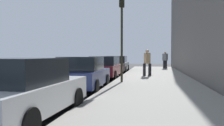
# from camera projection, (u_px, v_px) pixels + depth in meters

# --- Properties ---
(ground_plane) EXTENTS (56.00, 56.00, 0.00)m
(ground_plane) POSITION_uv_depth(u_px,v_px,m) (107.00, 78.00, 16.99)
(ground_plane) COLOR black
(sidewalk) EXTENTS (28.00, 4.60, 0.15)m
(sidewalk) POSITION_uv_depth(u_px,v_px,m) (154.00, 77.00, 16.45)
(sidewalk) COLOR gray
(sidewalk) RESTS_ON ground
(lane_stripe_centre) EXTENTS (28.00, 0.14, 0.01)m
(lane_stripe_centre) POSITION_uv_depth(u_px,v_px,m) (64.00, 77.00, 17.51)
(lane_stripe_centre) COLOR gold
(lane_stripe_centre) RESTS_ON ground
(parked_car_white) EXTENTS (4.26, 1.99, 1.51)m
(parked_car_white) POSITION_uv_depth(u_px,v_px,m) (23.00, 90.00, 5.72)
(parked_car_white) COLOR black
(parked_car_white) RESTS_ON ground
(parked_car_navy) EXTENTS (4.14, 1.96, 1.51)m
(parked_car_navy) POSITION_uv_depth(u_px,v_px,m) (83.00, 74.00, 10.79)
(parked_car_navy) COLOR black
(parked_car_navy) RESTS_ON ground
(parked_car_maroon) EXTENTS (4.65, 1.96, 1.51)m
(parked_car_maroon) POSITION_uv_depth(u_px,v_px,m) (106.00, 67.00, 16.49)
(parked_car_maroon) COLOR black
(parked_car_maroon) RESTS_ON ground
(parked_car_charcoal) EXTENTS (4.67, 1.95, 1.51)m
(parked_car_charcoal) POSITION_uv_depth(u_px,v_px,m) (117.00, 64.00, 22.29)
(parked_car_charcoal) COLOR black
(parked_car_charcoal) RESTS_ON ground
(pedestrian_black_coat) EXTENTS (0.52, 0.55, 1.74)m
(pedestrian_black_coat) POSITION_uv_depth(u_px,v_px,m) (165.00, 59.00, 28.37)
(pedestrian_black_coat) COLOR black
(pedestrian_black_coat) RESTS_ON sidewalk
(pedestrian_tan_coat) EXTENTS (0.57, 0.57, 1.82)m
(pedestrian_tan_coat) POSITION_uv_depth(u_px,v_px,m) (147.00, 62.00, 16.64)
(pedestrian_tan_coat) COLOR black
(pedestrian_tan_coat) RESTS_ON sidewalk
(pedestrian_grey_coat) EXTENTS (0.54, 0.58, 1.84)m
(pedestrian_grey_coat) POSITION_uv_depth(u_px,v_px,m) (165.00, 59.00, 25.70)
(pedestrian_grey_coat) COLOR black
(pedestrian_grey_coat) RESTS_ON sidewalk
(traffic_light_pole) EXTENTS (0.35, 0.26, 4.68)m
(traffic_light_pole) POSITION_uv_depth(u_px,v_px,m) (122.00, 23.00, 12.80)
(traffic_light_pole) COLOR #2D2D19
(traffic_light_pole) RESTS_ON sidewalk
(rolling_suitcase) EXTENTS (0.34, 0.22, 0.93)m
(rolling_suitcase) POSITION_uv_depth(u_px,v_px,m) (150.00, 71.00, 17.12)
(rolling_suitcase) COLOR #471E19
(rolling_suitcase) RESTS_ON sidewalk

